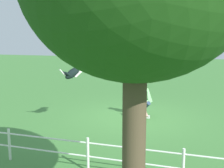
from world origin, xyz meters
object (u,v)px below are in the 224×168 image
dog (74,73)px  frisbee_flying (81,65)px  frisbee_held (141,103)px  person (145,99)px

dog → frisbee_flying: size_ratio=3.22×
frisbee_flying → frisbee_held: bearing=-151.8°
person → frisbee_flying: 2.67m
frisbee_held → person: bearing=-98.8°
person → dog: size_ratio=1.49×
dog → frisbee_held: size_ratio=3.94×
dog → frisbee_flying: bearing=-12.5°
dog → frisbee_flying: (-0.18, -0.17, 0.22)m
frisbee_held → frisbee_flying: bearing=28.2°
dog → frisbee_held: 2.60m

